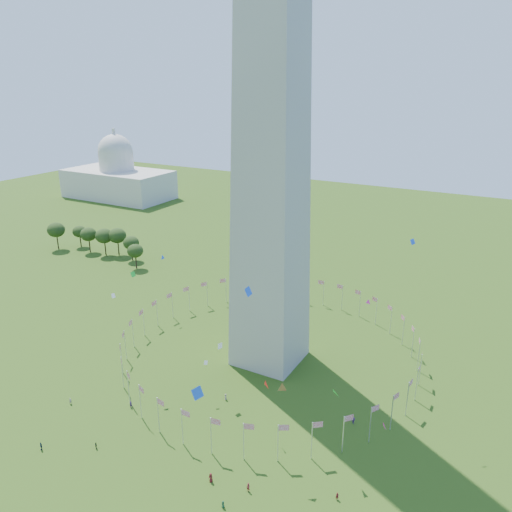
% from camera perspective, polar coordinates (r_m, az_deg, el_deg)
% --- Properties ---
extents(ground, '(600.00, 600.00, 0.00)m').
position_cam_1_polar(ground, '(109.84, -11.73, -23.26)').
color(ground, '#27440F').
rests_on(ground, ground).
extents(washington_monument, '(16.80, 16.80, 169.00)m').
position_cam_1_polar(washington_monument, '(122.73, 1.96, 24.49)').
color(washington_monument, '#B2AC9E').
rests_on(washington_monument, ground).
extents(flag_ring, '(80.24, 80.24, 9.00)m').
position_cam_1_polar(flag_ring, '(140.65, 1.58, -10.03)').
color(flag_ring, silver).
rests_on(flag_ring, ground).
extents(capitol_building, '(70.00, 35.00, 46.00)m').
position_cam_1_polar(capitol_building, '(339.57, -15.66, 10.25)').
color(capitol_building, beige).
rests_on(capitol_building, ground).
extents(crowd, '(95.90, 74.47, 1.96)m').
position_cam_1_polar(crowd, '(103.68, -7.62, -25.50)').
color(crowd, '#1B2340').
rests_on(crowd, ground).
extents(kites_aloft, '(121.26, 73.09, 37.32)m').
position_cam_1_polar(kites_aloft, '(107.16, -0.45, -10.85)').
color(kites_aloft, red).
rests_on(kites_aloft, ground).
extents(tree_line_west, '(55.61, 15.93, 12.29)m').
position_cam_1_polar(tree_line_west, '(231.32, -17.47, 1.49)').
color(tree_line_west, '#2C4717').
rests_on(tree_line_west, ground).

